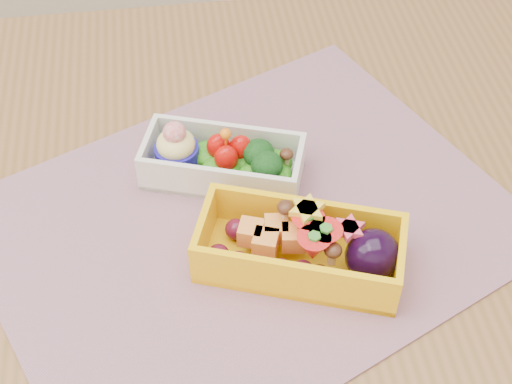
{
  "coord_description": "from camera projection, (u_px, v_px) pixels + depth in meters",
  "views": [
    {
      "loc": [
        -0.04,
        -0.43,
        1.29
      ],
      "look_at": [
        0.03,
        0.02,
        0.79
      ],
      "focal_mm": 51.62,
      "sensor_mm": 36.0,
      "label": 1
    }
  ],
  "objects": [
    {
      "name": "placemat",
      "position": [
        249.0,
        224.0,
        0.71
      ],
      "size": [
        0.59,
        0.53,
        0.0
      ],
      "primitive_type": "cube",
      "rotation": [
        0.0,
        0.0,
        0.43
      ],
      "color": "#A5728A",
      "rests_on": "table"
    },
    {
      "name": "bento_yellow",
      "position": [
        304.0,
        248.0,
        0.65
      ],
      "size": [
        0.2,
        0.14,
        0.06
      ],
      "rotation": [
        0.0,
        0.0,
        -0.34
      ],
      "color": "yellow",
      "rests_on": "placemat"
    },
    {
      "name": "bento_white",
      "position": [
        222.0,
        161.0,
        0.73
      ],
      "size": [
        0.17,
        0.12,
        0.07
      ],
      "rotation": [
        0.0,
        0.0,
        -0.32
      ],
      "color": "silver",
      "rests_on": "placemat"
    },
    {
      "name": "table",
      "position": [
        232.0,
        300.0,
        0.77
      ],
      "size": [
        1.2,
        0.8,
        0.75
      ],
      "color": "brown",
      "rests_on": "ground"
    }
  ]
}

